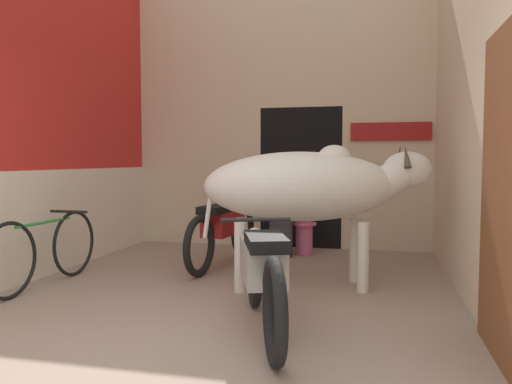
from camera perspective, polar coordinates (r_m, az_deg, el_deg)
ground_plane at (r=3.15m, az=-14.02°, el=-20.08°), size 30.00×30.00×0.00m
wall_left_shopfront at (r=6.03m, az=-23.48°, el=10.32°), size 0.25×4.53×4.12m
wall_back_with_doorway at (r=7.45m, az=3.82°, el=6.99°), size 4.28×0.93×4.12m
wall_right_with_door at (r=4.92m, az=24.09°, el=12.32°), size 0.22×4.53×4.12m
cow at (r=4.94m, az=6.09°, el=0.60°), size 2.30×1.14×1.42m
motorcycle_near at (r=3.70m, az=0.75°, el=-9.06°), size 0.79×1.84×0.79m
motorcycle_far at (r=5.98m, az=-3.76°, el=-4.19°), size 0.58×1.92×0.78m
bicycle at (r=5.43m, az=-22.98°, el=-6.13°), size 0.44×1.68×0.73m
shopkeeper_seated at (r=6.60m, az=3.07°, el=-1.71°), size 0.40×0.33×1.23m
plastic_stool at (r=6.72m, az=5.53°, el=-5.16°), size 0.32×0.32×0.43m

